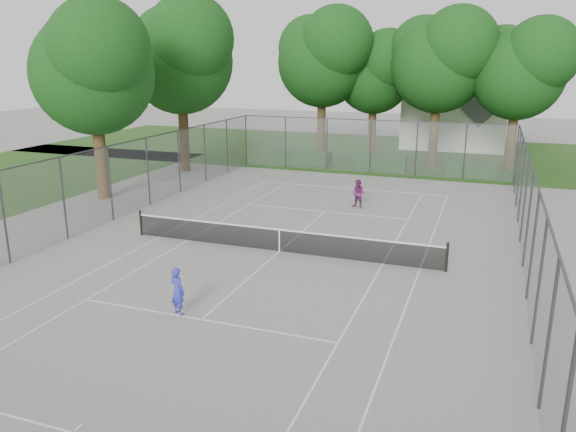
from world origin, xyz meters
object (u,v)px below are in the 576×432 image
(tennis_net, at_px, (279,239))
(girl_player, at_px, (178,291))
(house, at_px, (456,98))
(woman_player, at_px, (358,194))

(tennis_net, xyz_separation_m, girl_player, (-0.83, -6.29, 0.23))
(house, bearing_deg, woman_player, -97.44)
(tennis_net, bearing_deg, girl_player, -97.52)
(house, relative_size, girl_player, 7.02)
(woman_player, bearing_deg, house, 97.69)
(house, bearing_deg, girl_player, -98.01)
(tennis_net, relative_size, house, 1.24)
(tennis_net, xyz_separation_m, woman_player, (1.37, 7.73, 0.22))
(tennis_net, bearing_deg, woman_player, 79.92)
(house, height_order, woman_player, house)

